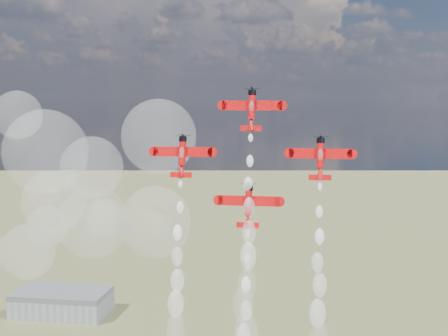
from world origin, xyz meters
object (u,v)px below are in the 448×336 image
Objects in this scene: plane_lead at (252,109)px; plane_slot at (248,205)px; plane_right at (320,158)px; hangar at (62,302)px; plane_left at (182,156)px.

plane_lead is 22.10m from plane_slot.
plane_slot is (-15.79, -2.86, -10.67)m from plane_right.
hangar is 3.58× the size of plane_lead.
plane_left reaches higher than hangar.
plane_left is at bearing -58.20° from hangar.
plane_left is 1.00× the size of plane_right.
plane_right is 1.00× the size of plane_slot.
hangar is at bearing 125.94° from plane_lead.
plane_right is at bearing 10.26° from plane_slot.
plane_lead is 19.27m from plane_left.
hangar is 3.58× the size of plane_left.
plane_left is 1.00× the size of plane_slot.
plane_slot is at bearing -90.00° from plane_lead.
plane_right is (137.23, -170.41, 97.36)m from hangar.
plane_slot is (15.79, -2.86, -10.67)m from plane_left.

